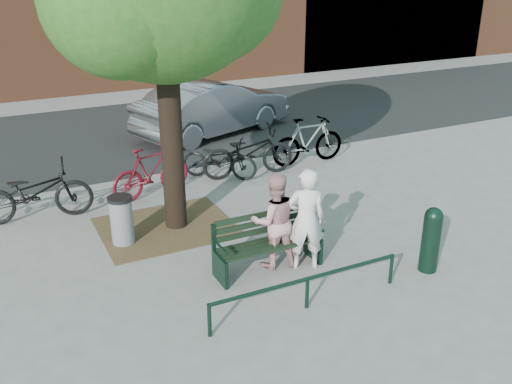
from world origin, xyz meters
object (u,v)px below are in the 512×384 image
bicycle_c (219,159)px  parked_car (213,107)px  person_right (274,221)px  bollard (431,237)px  park_bench (266,241)px  litter_bin (122,220)px  person_left (306,219)px

bicycle_c → parked_car: bearing=19.3°
person_right → bollard: 2.49m
park_bench → bicycle_c: size_ratio=1.00×
litter_bin → person_left: bearing=-40.9°
park_bench → person_left: 0.73m
person_left → parked_car: size_ratio=0.37×
park_bench → bollard: bollard is taller
person_left → parked_car: bearing=-81.1°
person_left → parked_car: (1.53, 7.61, -0.08)m
person_right → bicycle_c: 4.11m
person_left → bicycle_c: (0.32, 4.29, -0.39)m
litter_bin → parked_car: parked_car is taller
bollard → litter_bin: size_ratio=1.24×
bollard → person_left: bearing=150.4°
bollard → bicycle_c: size_ratio=0.63×
park_bench → bicycle_c: bearing=77.5°
person_right → bicycle_c: bearing=-88.8°
person_right → litter_bin: size_ratio=1.80×
person_right → parked_car: 7.60m
person_right → bicycle_c: (0.75, 4.03, -0.34)m
person_right → bollard: (2.14, -1.24, -0.21)m
person_left → bicycle_c: 4.32m
park_bench → bicycle_c: park_bench is taller
person_right → parked_car: (1.95, 7.35, -0.03)m
person_right → parked_car: size_ratio=0.34×
person_right → bollard: size_ratio=1.45×
person_left → park_bench: bearing=-2.8°
parked_car → person_left: bearing=149.4°
person_right → park_bench: bearing=18.5°
park_bench → person_right: 0.35m
bicycle_c → parked_car: 3.55m
bicycle_c → park_bench: bearing=-153.2°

